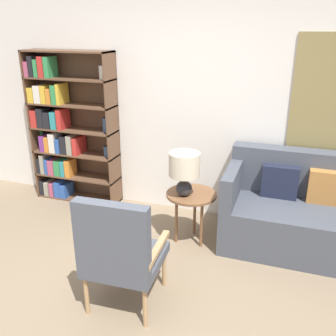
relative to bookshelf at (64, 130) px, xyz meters
name	(u,v)px	position (x,y,z in m)	size (l,w,h in m)	color
ground_plane	(105,320)	(1.48, -1.84, -0.91)	(14.00, 14.00, 0.00)	#847056
wall_back	(186,99)	(1.51, 0.19, 0.44)	(6.40, 0.08, 2.70)	white
bookshelf	(64,130)	(0.00, 0.00, 0.00)	(1.10, 0.30, 1.86)	brown
armchair	(119,250)	(1.55, -1.68, -0.36)	(0.60, 0.60, 0.99)	tan
couch	(323,217)	(3.07, -0.24, -0.55)	(1.93, 0.82, 0.95)	#474C56
side_table	(191,199)	(1.79, -0.52, -0.42)	(0.51, 0.51, 0.55)	brown
table_lamp	(184,168)	(1.73, -0.59, -0.07)	(0.30, 0.30, 0.45)	#2D2D33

